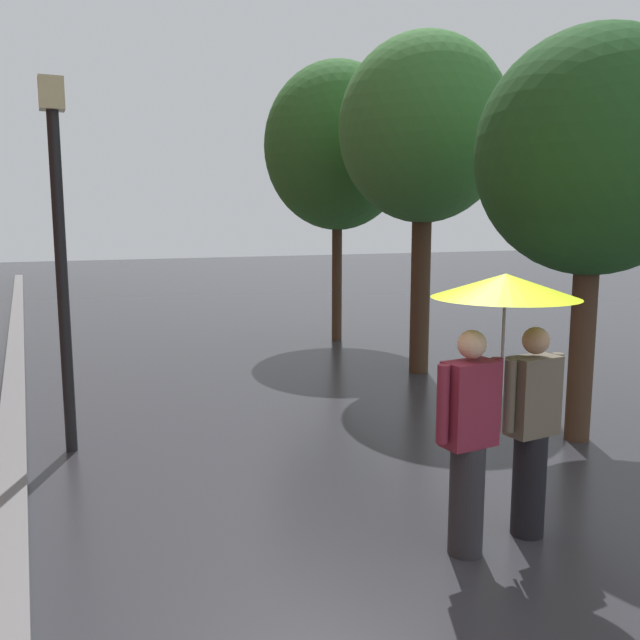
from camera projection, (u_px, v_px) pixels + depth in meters
name	position (u px, v px, depth m)	size (l,w,h in m)	color
ground_plane	(478.00, 557.00, 4.92)	(80.00, 80.00, 0.00)	#2D2D33
kerb_strip	(16.00, 348.00, 12.64)	(0.30, 36.00, 0.12)	slate
street_tree_0	(593.00, 155.00, 7.10)	(2.52, 2.52, 4.51)	#473323
street_tree_1	(424.00, 131.00, 10.36)	(2.68, 2.68, 5.36)	#473323
street_tree_2	(337.00, 147.00, 13.24)	(2.94, 2.94, 5.61)	#473323
couple_under_umbrella	(503.00, 369.00, 4.94)	(1.23, 1.09, 2.10)	#2D2D33
street_lamp_post	(60.00, 238.00, 6.85)	(0.24, 0.24, 3.90)	black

